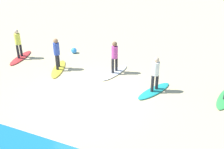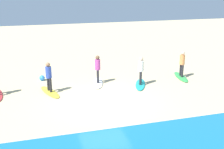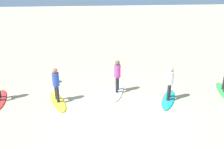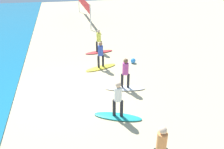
# 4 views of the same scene
# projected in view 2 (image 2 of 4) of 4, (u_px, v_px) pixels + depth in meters

# --- Properties ---
(ground_plane) EXTENTS (60.00, 60.00, 0.00)m
(ground_plane) POSITION_uv_depth(u_px,v_px,m) (104.00, 100.00, 14.19)
(ground_plane) COLOR #CCB789
(surfboard_green) EXTENTS (0.92, 2.17, 0.09)m
(surfboard_green) POSITION_uv_depth(u_px,v_px,m) (181.00, 77.00, 17.71)
(surfboard_green) COLOR green
(surfboard_green) RESTS_ON ground
(surfer_green) EXTENTS (0.32, 0.46, 1.64)m
(surfer_green) POSITION_uv_depth(u_px,v_px,m) (182.00, 62.00, 17.40)
(surfer_green) COLOR #232328
(surfer_green) RESTS_ON surfboard_green
(surfboard_teal) EXTENTS (1.35, 2.15, 0.09)m
(surfboard_teal) POSITION_uv_depth(u_px,v_px,m) (140.00, 84.00, 16.36)
(surfboard_teal) COLOR teal
(surfboard_teal) RESTS_ON ground
(surfer_teal) EXTENTS (0.32, 0.43, 1.64)m
(surfer_teal) POSITION_uv_depth(u_px,v_px,m) (141.00, 68.00, 16.06)
(surfer_teal) COLOR #232328
(surfer_teal) RESTS_ON surfboard_teal
(surfboard_white) EXTENTS (1.01, 2.17, 0.09)m
(surfboard_white) POSITION_uv_depth(u_px,v_px,m) (98.00, 83.00, 16.66)
(surfboard_white) COLOR white
(surfboard_white) RESTS_ON ground
(surfer_white) EXTENTS (0.32, 0.45, 1.64)m
(surfer_white) POSITION_uv_depth(u_px,v_px,m) (98.00, 67.00, 16.35)
(surfer_white) COLOR #232328
(surfer_white) RESTS_ON surfboard_white
(surfboard_yellow) EXTENTS (1.23, 2.17, 0.09)m
(surfboard_yellow) POSITION_uv_depth(u_px,v_px,m) (50.00, 92.00, 15.21)
(surfboard_yellow) COLOR yellow
(surfboard_yellow) RESTS_ON ground
(surfer_yellow) EXTENTS (0.32, 0.44, 1.64)m
(surfer_yellow) POSITION_uv_depth(u_px,v_px,m) (49.00, 75.00, 14.90)
(surfer_yellow) COLOR #232328
(surfer_yellow) RESTS_ON surfboard_yellow
(beach_ball) EXTENTS (0.34, 0.34, 0.34)m
(beach_ball) POSITION_uv_depth(u_px,v_px,m) (42.00, 78.00, 17.12)
(beach_ball) COLOR #338CE5
(beach_ball) RESTS_ON ground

